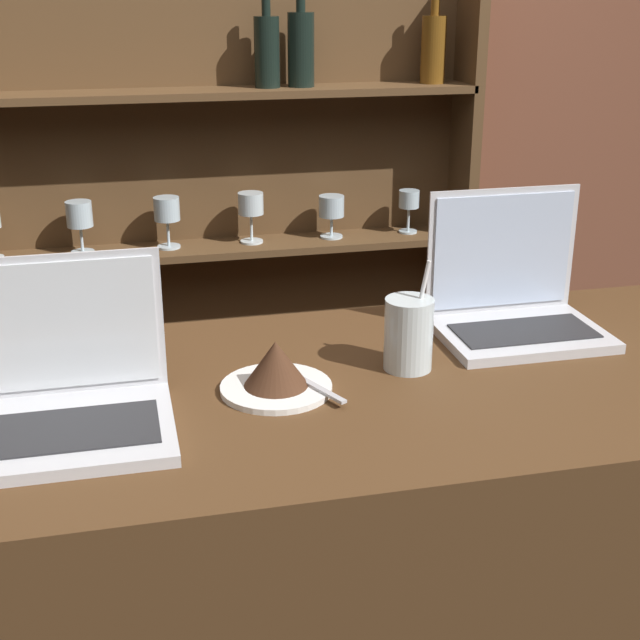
# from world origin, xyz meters

# --- Properties ---
(bar_counter) EXTENTS (1.84, 0.67, 1.01)m
(bar_counter) POSITION_xyz_m (0.00, 0.34, 0.51)
(bar_counter) COLOR #4C3019
(bar_counter) RESTS_ON ground_plane
(back_wall) EXTENTS (7.00, 0.06, 2.70)m
(back_wall) POSITION_xyz_m (0.00, 1.57, 1.35)
(back_wall) COLOR brown
(back_wall) RESTS_ON ground_plane
(back_shelf) EXTENTS (1.50, 0.18, 1.69)m
(back_shelf) POSITION_xyz_m (-0.02, 1.49, 0.89)
(back_shelf) COLOR brown
(back_shelf) RESTS_ON ground_plane
(laptop_near) EXTENTS (0.29, 0.24, 0.24)m
(laptop_near) POSITION_xyz_m (-0.37, 0.29, 1.06)
(laptop_near) COLOR silver
(laptop_near) RESTS_ON bar_counter
(laptop_far) EXTENTS (0.30, 0.22, 0.26)m
(laptop_far) POSITION_xyz_m (0.42, 0.49, 1.07)
(laptop_far) COLOR silver
(laptop_far) RESTS_ON bar_counter
(cake_plate) EXTENTS (0.18, 0.18, 0.09)m
(cake_plate) POSITION_xyz_m (-0.05, 0.33, 1.05)
(cake_plate) COLOR white
(cake_plate) RESTS_ON bar_counter
(water_glass) EXTENTS (0.08, 0.08, 0.19)m
(water_glass) POSITION_xyz_m (0.18, 0.37, 1.07)
(water_glass) COLOR silver
(water_glass) RESTS_ON bar_counter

